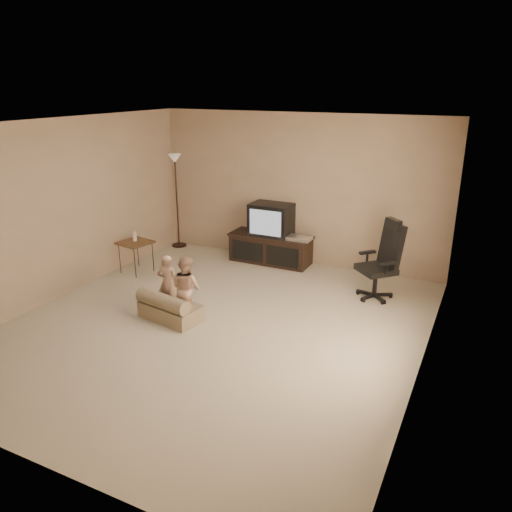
{
  "coord_description": "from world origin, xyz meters",
  "views": [
    {
      "loc": [
        2.97,
        -4.92,
        2.95
      ],
      "look_at": [
        0.28,
        0.6,
        0.8
      ],
      "focal_mm": 35.0,
      "sensor_mm": 36.0,
      "label": 1
    }
  ],
  "objects_px": {
    "tv_stand": "(271,238)",
    "toddler_right": "(186,288)",
    "side_table": "(135,243)",
    "child_sofa": "(169,308)",
    "toddler_left": "(168,283)",
    "office_chair": "(380,270)",
    "floor_lamp": "(176,180)"
  },
  "relations": [
    {
      "from": "toddler_right",
      "to": "tv_stand",
      "type": "bearing_deg",
      "value": -79.56
    },
    {
      "from": "side_table",
      "to": "child_sofa",
      "type": "xyz_separation_m",
      "value": [
        1.5,
        -1.21,
        -0.34
      ]
    },
    {
      "from": "floor_lamp",
      "to": "toddler_left",
      "type": "xyz_separation_m",
      "value": [
        1.49,
        -2.43,
        -0.86
      ]
    },
    {
      "from": "tv_stand",
      "to": "side_table",
      "type": "distance_m",
      "value": 2.26
    },
    {
      "from": "tv_stand",
      "to": "side_table",
      "type": "xyz_separation_m",
      "value": [
        -1.78,
        -1.39,
        0.08
      ]
    },
    {
      "from": "side_table",
      "to": "toddler_right",
      "type": "xyz_separation_m",
      "value": [
        1.69,
        -1.07,
        -0.07
      ]
    },
    {
      "from": "side_table",
      "to": "toddler_left",
      "type": "distance_m",
      "value": 1.65
    },
    {
      "from": "office_chair",
      "to": "toddler_left",
      "type": "height_order",
      "value": "office_chair"
    },
    {
      "from": "tv_stand",
      "to": "floor_lamp",
      "type": "bearing_deg",
      "value": 178.2
    },
    {
      "from": "side_table",
      "to": "office_chair",
      "type": "bearing_deg",
      "value": 10.61
    },
    {
      "from": "office_chair",
      "to": "toddler_left",
      "type": "relative_size",
      "value": 1.44
    },
    {
      "from": "floor_lamp",
      "to": "tv_stand",
      "type": "bearing_deg",
      "value": -1.72
    },
    {
      "from": "side_table",
      "to": "floor_lamp",
      "type": "relative_size",
      "value": 0.41
    },
    {
      "from": "tv_stand",
      "to": "office_chair",
      "type": "xyz_separation_m",
      "value": [
        2.02,
        -0.68,
        -0.01
      ]
    },
    {
      "from": "floor_lamp",
      "to": "child_sofa",
      "type": "distance_m",
      "value": 3.33
    },
    {
      "from": "office_chair",
      "to": "floor_lamp",
      "type": "bearing_deg",
      "value": -146.66
    },
    {
      "from": "tv_stand",
      "to": "child_sofa",
      "type": "distance_m",
      "value": 2.63
    },
    {
      "from": "floor_lamp",
      "to": "toddler_left",
      "type": "bearing_deg",
      "value": -58.42
    },
    {
      "from": "tv_stand",
      "to": "office_chair",
      "type": "height_order",
      "value": "office_chair"
    },
    {
      "from": "child_sofa",
      "to": "toddler_right",
      "type": "bearing_deg",
      "value": 47.06
    },
    {
      "from": "office_chair",
      "to": "side_table",
      "type": "distance_m",
      "value": 3.86
    },
    {
      "from": "tv_stand",
      "to": "toddler_right",
      "type": "xyz_separation_m",
      "value": [
        -0.09,
        -2.46,
        0.01
      ]
    },
    {
      "from": "tv_stand",
      "to": "toddler_left",
      "type": "height_order",
      "value": "tv_stand"
    },
    {
      "from": "tv_stand",
      "to": "toddler_right",
      "type": "relative_size",
      "value": 1.66
    },
    {
      "from": "office_chair",
      "to": "floor_lamp",
      "type": "distance_m",
      "value": 4.12
    },
    {
      "from": "side_table",
      "to": "toddler_right",
      "type": "distance_m",
      "value": 2.0
    },
    {
      "from": "tv_stand",
      "to": "toddler_left",
      "type": "distance_m",
      "value": 2.41
    },
    {
      "from": "office_chair",
      "to": "toddler_right",
      "type": "bearing_deg",
      "value": -95.89
    },
    {
      "from": "tv_stand",
      "to": "toddler_left",
      "type": "xyz_separation_m",
      "value": [
        -0.45,
        -2.37,
        -0.02
      ]
    },
    {
      "from": "side_table",
      "to": "tv_stand",
      "type": "bearing_deg",
      "value": 38.06
    },
    {
      "from": "toddler_right",
      "to": "toddler_left",
      "type": "bearing_deg",
      "value": -1.46
    },
    {
      "from": "floor_lamp",
      "to": "toddler_left",
      "type": "distance_m",
      "value": 2.98
    }
  ]
}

